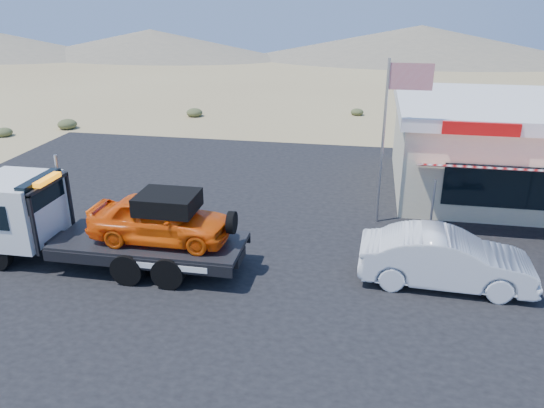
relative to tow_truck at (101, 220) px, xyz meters
The scene contains 8 objects.
ground 4.11m from the tow_truck, ahead, with size 120.00×120.00×0.00m, color #998157.
asphalt_lot 6.90m from the tow_truck, 30.64° to the left, with size 32.00×24.00×0.02m, color black.
tow_truck is the anchor object (origin of this frame).
white_sedan 10.47m from the tow_truck, ahead, with size 1.73×4.97×1.64m, color silver.
jerky_store 17.12m from the tow_truck, 33.35° to the left, with size 10.40×9.97×3.90m.
flagpole 10.28m from the tow_truck, 29.47° to the left, with size 1.55×0.10×6.00m.
desert_scrub 14.62m from the tow_truck, 134.52° to the left, with size 26.47×33.67×0.64m.
distant_hills 55.90m from the tow_truck, 96.14° to the left, with size 126.00×48.00×4.20m.
Camera 1 is at (4.13, -14.25, 8.08)m, focal length 35.00 mm.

